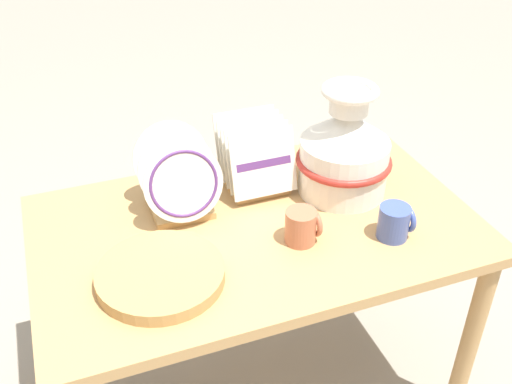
{
  "coord_description": "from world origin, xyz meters",
  "views": [
    {
      "loc": [
        -0.48,
        -1.29,
        1.73
      ],
      "look_at": [
        0.0,
        0.0,
        0.8
      ],
      "focal_mm": 42.0,
      "sensor_mm": 36.0,
      "label": 1
    }
  ],
  "objects_px": {
    "wicker_charger_stack": "(160,275)",
    "mug_cobalt_glaze": "(395,222)",
    "dish_rack_round_plates": "(179,184)",
    "mug_terracotta_glaze": "(302,226)",
    "ceramic_vase": "(345,150)",
    "dish_rack_square_plates": "(255,162)"
  },
  "relations": [
    {
      "from": "dish_rack_round_plates",
      "to": "mug_terracotta_glaze",
      "type": "xyz_separation_m",
      "value": [
        0.28,
        -0.25,
        -0.05
      ]
    },
    {
      "from": "dish_rack_round_plates",
      "to": "wicker_charger_stack",
      "type": "relative_size",
      "value": 0.75
    },
    {
      "from": "ceramic_vase",
      "to": "wicker_charger_stack",
      "type": "relative_size",
      "value": 1.06
    },
    {
      "from": "ceramic_vase",
      "to": "wicker_charger_stack",
      "type": "height_order",
      "value": "ceramic_vase"
    },
    {
      "from": "mug_cobalt_glaze",
      "to": "wicker_charger_stack",
      "type": "bearing_deg",
      "value": 175.73
    },
    {
      "from": "wicker_charger_stack",
      "to": "mug_cobalt_glaze",
      "type": "bearing_deg",
      "value": -4.27
    },
    {
      "from": "wicker_charger_stack",
      "to": "mug_terracotta_glaze",
      "type": "height_order",
      "value": "mug_terracotta_glaze"
    },
    {
      "from": "ceramic_vase",
      "to": "dish_rack_round_plates",
      "type": "bearing_deg",
      "value": 173.09
    },
    {
      "from": "dish_rack_round_plates",
      "to": "mug_terracotta_glaze",
      "type": "height_order",
      "value": "dish_rack_round_plates"
    },
    {
      "from": "ceramic_vase",
      "to": "dish_rack_round_plates",
      "type": "distance_m",
      "value": 0.5
    },
    {
      "from": "dish_rack_square_plates",
      "to": "wicker_charger_stack",
      "type": "height_order",
      "value": "dish_rack_square_plates"
    },
    {
      "from": "ceramic_vase",
      "to": "dish_rack_round_plates",
      "type": "height_order",
      "value": "ceramic_vase"
    },
    {
      "from": "ceramic_vase",
      "to": "mug_terracotta_glaze",
      "type": "distance_m",
      "value": 0.3
    },
    {
      "from": "dish_rack_round_plates",
      "to": "wicker_charger_stack",
      "type": "distance_m",
      "value": 0.31
    },
    {
      "from": "dish_rack_round_plates",
      "to": "mug_cobalt_glaze",
      "type": "bearing_deg",
      "value": -31.45
    },
    {
      "from": "dish_rack_round_plates",
      "to": "mug_terracotta_glaze",
      "type": "distance_m",
      "value": 0.37
    },
    {
      "from": "wicker_charger_stack",
      "to": "mug_terracotta_glaze",
      "type": "bearing_deg",
      "value": 3.38
    },
    {
      "from": "ceramic_vase",
      "to": "mug_cobalt_glaze",
      "type": "height_order",
      "value": "ceramic_vase"
    },
    {
      "from": "dish_rack_round_plates",
      "to": "mug_terracotta_glaze",
      "type": "bearing_deg",
      "value": -41.87
    },
    {
      "from": "mug_cobalt_glaze",
      "to": "dish_rack_round_plates",
      "type": "bearing_deg",
      "value": 148.55
    },
    {
      "from": "dish_rack_round_plates",
      "to": "ceramic_vase",
      "type": "bearing_deg",
      "value": -6.91
    },
    {
      "from": "dish_rack_round_plates",
      "to": "dish_rack_square_plates",
      "type": "distance_m",
      "value": 0.26
    }
  ]
}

